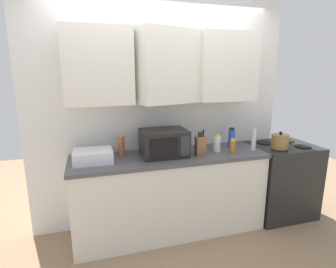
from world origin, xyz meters
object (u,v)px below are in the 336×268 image
bottle_blue_cleaner (231,138)px  bottle_spice_jar (121,146)px  bottle_clear_tall (254,140)px  dish_rack (93,156)px  knife_block (200,146)px  kettle (280,141)px  bottle_amber_vinegar (232,147)px  microwave (164,143)px  bottle_white_jar (217,143)px  stove_range (280,179)px

bottle_blue_cleaner → bottle_spice_jar: 1.28m
bottle_clear_tall → bottle_blue_cleaner: (-0.18, 0.18, -0.01)m
dish_rack → knife_block: (1.11, -0.09, 0.04)m
kettle → bottle_amber_vinegar: kettle is taller
microwave → bottle_spice_jar: size_ratio=2.19×
kettle → bottle_amber_vinegar: bearing=179.3°
dish_rack → knife_block: knife_block is taller
dish_rack → bottle_clear_tall: (1.76, -0.10, 0.06)m
microwave → bottle_blue_cleaner: 0.85m
microwave → bottle_spice_jar: microwave is taller
knife_block → bottle_spice_jar: knife_block is taller
bottle_white_jar → kettle: bearing=-11.1°
knife_block → bottle_white_jar: bearing=17.5°
stove_range → microwave: size_ratio=1.90×
bottle_blue_cleaner → bottle_amber_vinegar: bottle_blue_cleaner is taller
bottle_clear_tall → kettle: bearing=-11.1°
stove_range → bottle_amber_vinegar: size_ratio=5.42×
knife_block → bottle_spice_jar: bearing=163.8°
stove_range → dish_rack: size_ratio=2.40×
kettle → bottle_white_jar: size_ratio=1.03×
bottle_blue_cleaner → bottle_amber_vinegar: bearing=-116.3°
dish_rack → bottle_amber_vinegar: (1.46, -0.15, 0.02)m
bottle_spice_jar → knife_block: bearing=-16.2°
bottle_clear_tall → bottle_amber_vinegar: (-0.30, -0.05, -0.04)m
kettle → bottle_clear_tall: 0.31m
kettle → bottle_spice_jar: bearing=170.2°
microwave → bottle_clear_tall: 1.04m
bottle_white_jar → microwave: bearing=178.5°
knife_block → bottle_amber_vinegar: (0.35, -0.06, -0.03)m
bottle_white_jar → bottle_spice_jar: bearing=171.1°
dish_rack → kettle: bearing=-4.4°
dish_rack → knife_block: bearing=-4.7°
stove_range → bottle_white_jar: (-0.89, 0.00, 0.54)m
knife_block → bottle_clear_tall: knife_block is taller
stove_range → bottle_white_jar: 1.04m
stove_range → bottle_spice_jar: size_ratio=4.16×
microwave → knife_block: bearing=-13.1°
bottle_blue_cleaner → kettle: bearing=-26.0°
knife_block → microwave: bearing=166.9°
knife_block → bottle_amber_vinegar: knife_block is taller
microwave → bottle_clear_tall: microwave is taller
microwave → bottle_blue_cleaner: size_ratio=2.06×
dish_rack → bottle_spice_jar: (0.30, 0.15, 0.04)m
bottle_clear_tall → dish_rack: bearing=176.8°
kettle → bottle_blue_cleaner: bottle_blue_cleaner is taller
stove_range → bottle_white_jar: bearing=179.9°
kettle → knife_block: bearing=175.9°
kettle → knife_block: (-0.96, 0.07, 0.01)m
bottle_amber_vinegar → knife_block: bearing=170.2°
kettle → stove_range: bearing=39.5°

